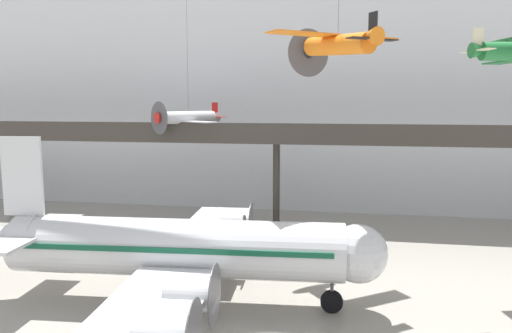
# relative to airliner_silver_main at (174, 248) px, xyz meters

# --- Properties ---
(hangar_back_wall) EXTENTS (140.00, 3.00, 27.25)m
(hangar_back_wall) POSITION_rel_airliner_silver_main_xyz_m (3.01, 28.92, 10.08)
(hangar_back_wall) COLOR silver
(hangar_back_wall) RESTS_ON ground
(mezzanine_walkway) EXTENTS (110.00, 3.20, 10.16)m
(mezzanine_walkway) POSITION_rel_airliner_silver_main_xyz_m (3.01, 20.97, 4.95)
(mezzanine_walkway) COLOR #38332D
(mezzanine_walkway) RESTS_ON ground
(airliner_silver_main) EXTENTS (25.46, 29.04, 10.14)m
(airliner_silver_main) POSITION_rel_airliner_silver_main_xyz_m (0.00, 0.00, 0.00)
(airliner_silver_main) COLOR silver
(airliner_silver_main) RESTS_ON ground
(suspended_plane_orange_highwing) EXTENTS (8.43, 7.85, 8.58)m
(suspended_plane_orange_highwing) POSITION_rel_airliner_silver_main_xyz_m (9.25, 5.83, 12.35)
(suspended_plane_orange_highwing) COLOR orange
(suspended_plane_silver_racer) EXTENTS (7.80, 7.44, 13.21)m
(suspended_plane_silver_racer) POSITION_rel_airliner_silver_main_xyz_m (-5.69, 20.56, 7.07)
(suspended_plane_silver_racer) COLOR silver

